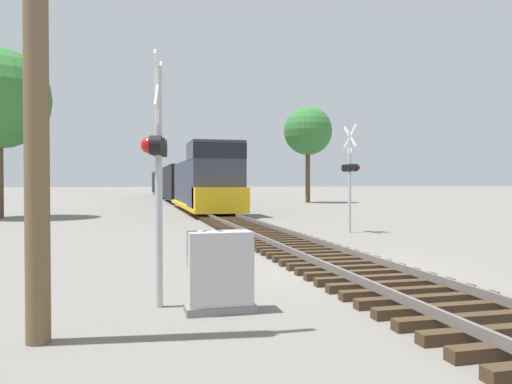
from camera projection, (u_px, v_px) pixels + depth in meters
name	position (u px, v px, depth m)	size (l,w,h in m)	color
ground_plane	(345.00, 270.00, 11.43)	(400.00, 400.00, 0.00)	slate
rail_track_bed	(345.00, 265.00, 11.43)	(2.60, 160.00, 0.31)	#42301E
freight_train	(176.00, 183.00, 55.72)	(3.04, 61.05, 4.38)	#33384C
crossing_signal_near	(157.00, 157.00, 8.04)	(0.46, 1.02, 4.07)	#B7B7BC
crossing_signal_far	(350.00, 171.00, 20.00)	(0.44, 1.01, 4.32)	#B7B7BC
relay_cabinet	(220.00, 272.00, 7.78)	(1.09, 0.54, 1.26)	slate
utility_pole	(36.00, 21.00, 6.20)	(1.80, 0.30, 7.86)	brown
tree_mid_background	(308.00, 131.00, 48.75)	(4.73, 4.73, 9.40)	brown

